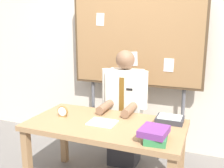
{
  "coord_description": "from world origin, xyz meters",
  "views": [
    {
      "loc": [
        0.91,
        -2.12,
        1.63
      ],
      "look_at": [
        0.0,
        0.17,
        1.08
      ],
      "focal_mm": 40.44,
      "sensor_mm": 36.0,
      "label": 1
    }
  ],
  "objects": [
    {
      "name": "bulletin_board",
      "position": [
        -0.0,
        0.98,
        1.44
      ],
      "size": [
        1.7,
        0.09,
        2.03
      ],
      "color": "#4C3823",
      "rests_on": "ground_plane"
    },
    {
      "name": "back_wall",
      "position": [
        0.0,
        1.18,
        1.35
      ],
      "size": [
        6.4,
        0.08,
        2.7
      ],
      "primitive_type": "cube",
      "color": "beige",
      "rests_on": "ground_plane"
    },
    {
      "name": "open_notebook",
      "position": [
        -0.02,
        -0.02,
        0.73
      ],
      "size": [
        0.26,
        0.21,
        0.01
      ],
      "primitive_type": "cube",
      "rotation": [
        0.0,
        0.0,
        0.01
      ],
      "color": "silver",
      "rests_on": "desk"
    },
    {
      "name": "book_stack",
      "position": [
        0.53,
        -0.22,
        0.78
      ],
      "size": [
        0.23,
        0.28,
        0.11
      ],
      "color": "#337F47",
      "rests_on": "desk"
    },
    {
      "name": "desk",
      "position": [
        0.0,
        0.0,
        0.64
      ],
      "size": [
        1.51,
        0.78,
        0.73
      ],
      "color": "#9E754C",
      "rests_on": "ground_plane"
    },
    {
      "name": "desk_clock",
      "position": [
        -0.48,
        -0.0,
        0.78
      ],
      "size": [
        0.11,
        0.04,
        0.11
      ],
      "color": "olive",
      "rests_on": "desk"
    },
    {
      "name": "person",
      "position": [
        0.0,
        0.57,
        0.65
      ],
      "size": [
        0.55,
        0.56,
        1.38
      ],
      "color": "#2D2D33",
      "rests_on": "ground_plane"
    },
    {
      "name": "paper_tray",
      "position": [
        0.58,
        0.25,
        0.76
      ],
      "size": [
        0.26,
        0.2,
        0.06
      ],
      "color": "#333338",
      "rests_on": "desk"
    }
  ]
}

